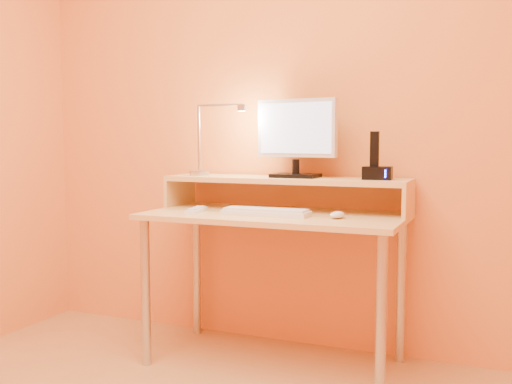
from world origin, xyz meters
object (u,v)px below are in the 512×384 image
at_px(keyboard, 266,213).
at_px(mouse, 337,215).
at_px(phone_dock, 377,173).
at_px(lamp_base, 199,173).
at_px(monitor_panel, 297,128).
at_px(remote_control, 196,210).

height_order(keyboard, mouse, mouse).
bearing_deg(keyboard, phone_dock, 26.33).
xyz_separation_m(phone_dock, mouse, (-0.13, -0.22, -0.17)).
distance_m(keyboard, mouse, 0.33).
distance_m(lamp_base, phone_dock, 0.91).
relative_size(lamp_base, phone_dock, 0.77).
distance_m(monitor_panel, keyboard, 0.46).
height_order(phone_dock, keyboard, phone_dock).
bearing_deg(phone_dock, mouse, -125.11).
relative_size(monitor_panel, mouse, 4.35).
relative_size(lamp_base, mouse, 1.06).
bearing_deg(lamp_base, mouse, -13.51).
xyz_separation_m(keyboard, remote_control, (-0.34, -0.03, -0.00)).
bearing_deg(phone_dock, remote_control, -166.25).
height_order(monitor_panel, lamp_base, monitor_panel).
distance_m(lamp_base, mouse, 0.81).
xyz_separation_m(monitor_panel, remote_control, (-0.40, -0.27, -0.39)).
distance_m(monitor_panel, lamp_base, 0.56).
bearing_deg(phone_dock, monitor_panel, 174.20).
xyz_separation_m(mouse, remote_control, (-0.67, -0.04, -0.01)).
bearing_deg(keyboard, monitor_panel, 74.97).
distance_m(monitor_panel, phone_dock, 0.45).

